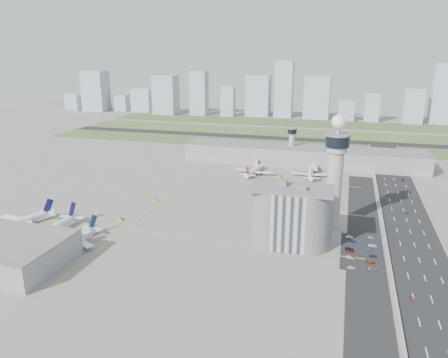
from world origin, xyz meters
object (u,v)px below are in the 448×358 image
(car_lot_2, at_px, (350,251))
(tug_1, at_px, (43,232))
(airplane_near_a, at_px, (18,217))
(car_hw_2, at_px, (403,180))
(airplane_near_b, at_px, (50,225))
(car_lot_3, at_px, (349,249))
(car_lot_11, at_px, (372,238))
(tug_2, at_px, (121,219))
(tug_5, at_px, (287,185))
(car_lot_4, at_px, (352,241))
(jet_bridge_far_0, at_px, (256,162))
(car_lot_9, at_px, (369,249))
(jet_bridge_near_1, at_px, (21,239))
(tug_0, at_px, (30,231))
(tug_4, at_px, (280,177))
(car_hw_1, at_px, (406,212))
(control_tower, at_px, (336,168))
(jet_bridge_far_1, at_px, (314,166))
(tug_3, at_px, (155,200))
(car_lot_10, at_px, (373,246))
(car_lot_8, at_px, (373,256))
(jet_bridge_near_2, at_px, (71,246))
(airplane_far_a, at_px, (255,168))
(airplane_far_b, at_px, (311,170))
(admin_building, at_px, (291,216))
(car_lot_6, at_px, (373,269))
(car_lot_0, at_px, (352,268))
(car_hw_4, at_px, (379,160))
(airplane_near_c, at_px, (69,235))
(car_lot_7, at_px, (370,262))
(secondary_tower, at_px, (292,142))

(car_lot_2, bearing_deg, tug_1, 103.37)
(airplane_near_a, bearing_deg, car_hw_2, 150.63)
(tug_1, bearing_deg, airplane_near_b, -18.81)
(car_lot_3, xyz_separation_m, car_lot_11, (11.39, 17.92, -0.05))
(tug_1, bearing_deg, tug_2, 36.93)
(tug_5, bearing_deg, car_lot_4, -12.14)
(jet_bridge_far_0, relative_size, car_lot_9, 4.03)
(car_lot_2, bearing_deg, jet_bridge_near_1, 108.09)
(tug_0, distance_m, car_lot_2, 173.02)
(tug_4, xyz_separation_m, tug_5, (7.90, -19.68, -0.08))
(tug_0, distance_m, car_hw_1, 223.39)
(car_lot_3, distance_m, car_lot_11, 21.23)
(car_lot_4, bearing_deg, tug_1, 110.71)
(control_tower, relative_size, car_hw_2, 14.97)
(jet_bridge_far_1, height_order, tug_3, jet_bridge_far_1)
(tug_5, distance_m, car_lot_10, 110.15)
(tug_1, distance_m, car_lot_11, 179.76)
(car_lot_8, relative_size, car_lot_11, 0.89)
(car_lot_8, bearing_deg, jet_bridge_far_0, 22.99)
(car_hw_1, bearing_deg, jet_bridge_near_2, -150.86)
(tug_4, relative_size, car_lot_4, 0.96)
(tug_3, distance_m, car_lot_8, 145.15)
(tug_4, bearing_deg, control_tower, 151.42)
(jet_bridge_far_0, distance_m, tug_0, 200.94)
(jet_bridge_near_2, height_order, tug_4, jet_bridge_near_2)
(airplane_near_a, xyz_separation_m, tug_5, (136.39, 122.32, -5.12))
(airplane_far_a, height_order, car_lot_10, airplane_far_a)
(airplane_far_b, bearing_deg, tug_0, 133.27)
(control_tower, xyz_separation_m, airplane_near_a, (-172.25, -50.57, -29.03))
(airplane_far_b, distance_m, tug_4, 25.75)
(admin_building, height_order, jet_bridge_far_0, admin_building)
(car_lot_6, xyz_separation_m, car_hw_1, (22.82, 83.08, -0.04))
(tug_0, relative_size, tug_4, 0.97)
(admin_building, bearing_deg, jet_bridge_near_2, -159.62)
(tug_2, xyz_separation_m, tug_4, (77.19, 116.55, 0.16))
(tug_0, height_order, car_lot_0, tug_0)
(airplane_near_b, distance_m, jet_bridge_far_1, 220.08)
(airplane_near_b, bearing_deg, car_hw_4, 142.87)
(airplane_near_c, distance_m, car_lot_4, 148.20)
(tug_2, distance_m, tug_5, 128.94)
(tug_3, height_order, tug_4, tug_4)
(airplane_near_a, height_order, airplane_far_b, airplane_near_a)
(car_lot_0, height_order, car_lot_7, car_lot_0)
(jet_bridge_near_1, bearing_deg, car_lot_8, -68.92)
(car_lot_8, bearing_deg, tug_4, 20.40)
(car_lot_8, bearing_deg, car_lot_3, 59.45)
(airplane_near_c, bearing_deg, car_hw_4, 159.10)
(jet_bridge_near_2, distance_m, tug_3, 81.10)
(secondary_tower, bearing_deg, airplane_far_b, -61.91)
(tug_2, distance_m, car_lot_8, 142.93)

